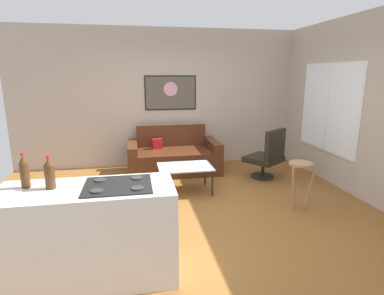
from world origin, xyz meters
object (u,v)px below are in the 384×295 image
(bar_stool, at_px, (300,173))
(soda_bottle_2, at_px, (50,174))
(armchair, at_px, (268,156))
(soda_bottle, at_px, (24,172))
(couch, at_px, (173,157))
(wall_painting, at_px, (171,93))
(coffee_table, at_px, (185,168))

(bar_stool, xyz_separation_m, soda_bottle_2, (-3.00, -1.00, 0.50))
(armchair, distance_m, soda_bottle, 4.09)
(couch, relative_size, soda_bottle_2, 5.80)
(armchair, height_order, soda_bottle_2, soda_bottle_2)
(bar_stool, height_order, soda_bottle_2, soda_bottle_2)
(armchair, bearing_deg, soda_bottle_2, -143.04)
(soda_bottle, distance_m, soda_bottle_2, 0.23)
(armchair, bearing_deg, wall_painting, 141.33)
(armchair, height_order, bar_stool, armchair)
(bar_stool, xyz_separation_m, soda_bottle, (-3.22, -0.94, 0.51))
(armchair, bearing_deg, bar_stool, -95.20)
(coffee_table, distance_m, wall_painting, 2.01)
(couch, distance_m, coffee_table, 1.16)
(soda_bottle, bearing_deg, armchair, 34.36)
(coffee_table, xyz_separation_m, soda_bottle, (-1.75, -1.90, 0.65))
(couch, xyz_separation_m, soda_bottle, (-1.70, -3.05, 0.76))
(coffee_table, relative_size, armchair, 0.93)
(couch, distance_m, soda_bottle_2, 3.53)
(wall_painting, bearing_deg, bar_stool, -60.55)
(bar_stool, bearing_deg, coffee_table, 146.85)
(coffee_table, relative_size, wall_painting, 0.82)
(soda_bottle_2, bearing_deg, coffee_table, 52.10)
(couch, bearing_deg, soda_bottle_2, -115.42)
(couch, xyz_separation_m, bar_stool, (1.52, -2.12, 0.25))
(armchair, relative_size, soda_bottle, 2.88)
(coffee_table, xyz_separation_m, bar_stool, (1.47, -0.96, 0.13))
(coffee_table, bearing_deg, soda_bottle, -132.64)
(armchair, distance_m, wall_painting, 2.33)
(coffee_table, height_order, soda_bottle, soda_bottle)
(couch, relative_size, coffee_table, 2.03)
(couch, relative_size, armchair, 1.89)
(bar_stool, bearing_deg, soda_bottle_2, -161.59)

